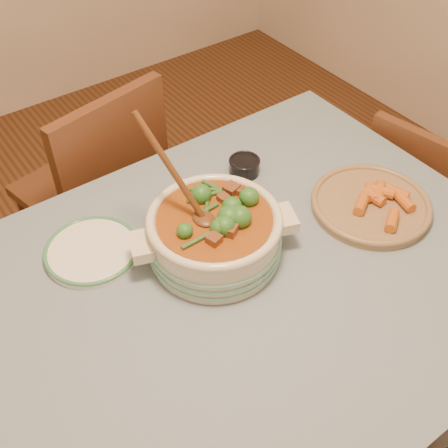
% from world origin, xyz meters
% --- Properties ---
extents(floor, '(4.50, 4.50, 0.00)m').
position_xyz_m(floor, '(0.00, 0.00, 0.00)').
color(floor, '#3F2212').
rests_on(floor, ground).
extents(dining_table, '(1.68, 1.08, 0.76)m').
position_xyz_m(dining_table, '(0.00, 0.00, 0.66)').
color(dining_table, brown).
rests_on(dining_table, floor).
extents(stew_casserole, '(0.41, 0.41, 0.39)m').
position_xyz_m(stew_casserole, '(0.12, 0.10, 0.84)').
color(stew_casserole, beige).
rests_on(stew_casserole, dining_table).
extents(white_plate, '(0.29, 0.29, 0.02)m').
position_xyz_m(white_plate, '(-0.13, 0.28, 0.77)').
color(white_plate, white).
rests_on(white_plate, dining_table).
extents(condiment_bowl, '(0.10, 0.10, 0.05)m').
position_xyz_m(condiment_bowl, '(0.38, 0.31, 0.78)').
color(condiment_bowl, black).
rests_on(condiment_bowl, dining_table).
extents(fried_plate, '(0.33, 0.33, 0.05)m').
position_xyz_m(fried_plate, '(0.56, -0.01, 0.78)').
color(fried_plate, '#947652').
rests_on(fried_plate, dining_table).
extents(chair_far, '(0.50, 0.50, 0.91)m').
position_xyz_m(chair_far, '(0.11, 0.78, 0.52)').
color(chair_far, '#582C1A').
rests_on(chair_far, floor).
extents(chair_right, '(0.44, 0.44, 0.80)m').
position_xyz_m(chair_right, '(1.00, 0.10, 0.45)').
color(chair_right, '#582C1A').
rests_on(chair_right, floor).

